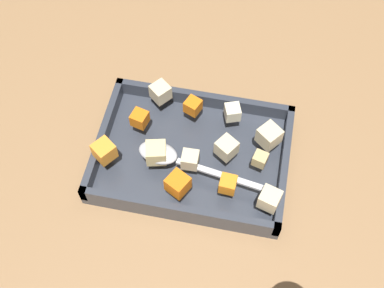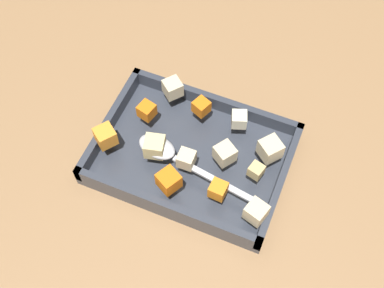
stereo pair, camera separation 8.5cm
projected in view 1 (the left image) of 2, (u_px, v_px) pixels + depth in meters
The scene contains 16 objects.
ground_plane at pixel (201, 169), 0.89m from camera, with size 4.00×4.00×0.00m, color #936D47.
baking_dish at pixel (192, 156), 0.88m from camera, with size 0.33×0.24×0.05m.
carrot_chunk_near_spoon at pixel (193, 106), 0.88m from camera, with size 0.03×0.03×0.03m, color orange.
carrot_chunk_corner_sw at pixel (228, 184), 0.81m from camera, with size 0.03×0.03×0.03m, color orange.
carrot_chunk_center at pixel (140, 119), 0.87m from camera, with size 0.03×0.03×0.03m, color orange.
carrot_chunk_back_center at pixel (104, 151), 0.83m from camera, with size 0.03×0.03×0.03m, color orange.
carrot_chunk_rim_edge at pixel (178, 184), 0.80m from camera, with size 0.03×0.03×0.03m, color orange.
potato_chunk_corner_ne at pixel (226, 148), 0.84m from camera, with size 0.03×0.03×0.03m, color beige.
potato_chunk_far_left at pixel (156, 153), 0.83m from camera, with size 0.03×0.03×0.03m, color #E0CC89.
potato_chunk_front_center at pixel (269, 136), 0.85m from camera, with size 0.03×0.03×0.03m, color beige.
potato_chunk_near_left at pixel (270, 199), 0.79m from camera, with size 0.03×0.03×0.03m, color beige.
potato_chunk_far_right at pixel (232, 112), 0.88m from camera, with size 0.03×0.03×0.03m, color beige.
potato_chunk_corner_nw at pixel (190, 160), 0.83m from camera, with size 0.03×0.03×0.03m, color beige.
potato_chunk_heap_top at pixel (160, 92), 0.90m from camera, with size 0.03×0.03×0.03m, color beige.
potato_chunk_mid_right at pixel (260, 159), 0.83m from camera, with size 0.02×0.02×0.02m, color tan.
serving_spoon at pixel (166, 155), 0.84m from camera, with size 0.23×0.06×0.02m.
Camera 1 is at (-0.07, 0.41, 0.79)m, focal length 46.76 mm.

